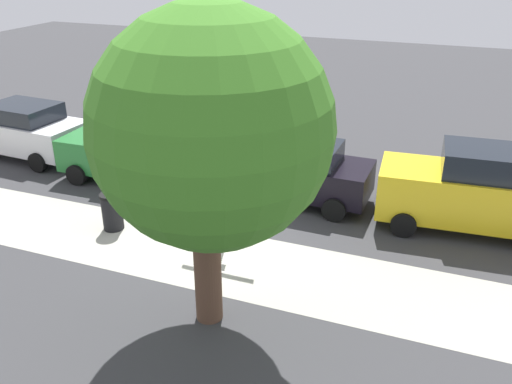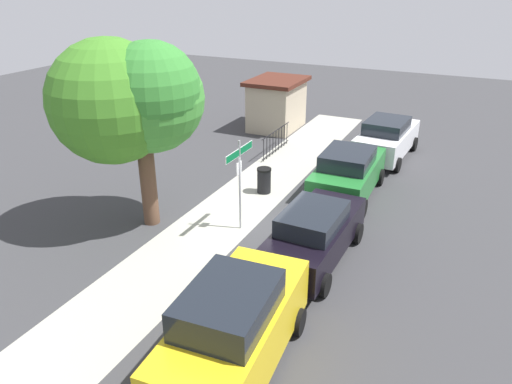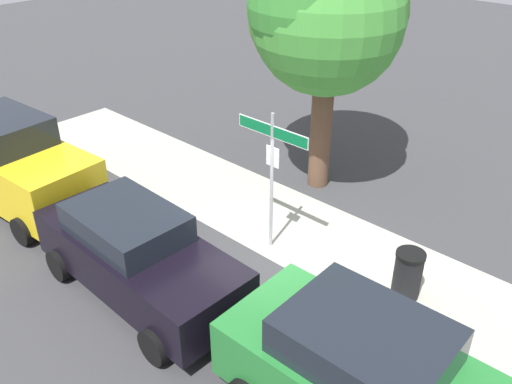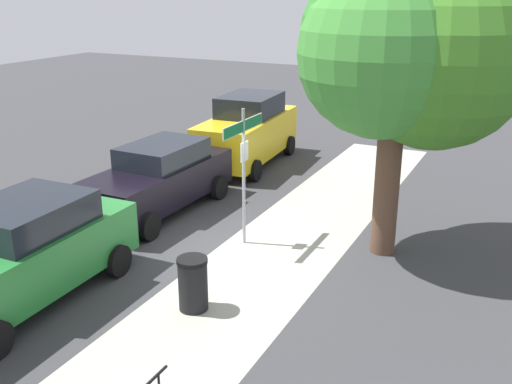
# 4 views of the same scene
# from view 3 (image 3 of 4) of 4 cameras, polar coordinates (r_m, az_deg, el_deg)

# --- Properties ---
(ground_plane) EXTENTS (60.00, 60.00, 0.00)m
(ground_plane) POSITION_cam_3_polar(r_m,az_deg,el_deg) (11.27, 1.91, -7.36)
(ground_plane) COLOR #38383A
(sidewalk_strip) EXTENTS (24.00, 2.60, 0.00)m
(sidewalk_strip) POSITION_cam_3_polar(r_m,az_deg,el_deg) (11.28, 14.13, -8.37)
(sidewalk_strip) COLOR #A6A496
(sidewalk_strip) RESTS_ON ground_plane
(street_sign) EXTENTS (1.75, 0.07, 3.04)m
(street_sign) POSITION_cam_3_polar(r_m,az_deg,el_deg) (10.65, 1.70, 3.82)
(street_sign) COLOR #9EA0A5
(street_sign) RESTS_ON ground_plane
(shade_tree) EXTENTS (4.25, 4.51, 6.06)m
(shade_tree) POSITION_cam_3_polar(r_m,az_deg,el_deg) (12.92, 7.17, 18.22)
(shade_tree) COLOR brown
(shade_tree) RESTS_ON ground_plane
(car_yellow) EXTENTS (4.67, 2.29, 2.20)m
(car_yellow) POSITION_cam_3_polar(r_m,az_deg,el_deg) (13.91, -24.10, 2.80)
(car_yellow) COLOR yellow
(car_yellow) RESTS_ON ground_plane
(car_black) EXTENTS (4.54, 2.00, 1.74)m
(car_black) POSITION_cam_3_polar(r_m,az_deg,el_deg) (10.23, -12.41, -6.40)
(car_black) COLOR black
(car_black) RESTS_ON ground_plane
(car_green) EXTENTS (4.54, 2.19, 1.85)m
(car_green) POSITION_cam_3_polar(r_m,az_deg,el_deg) (7.93, 12.36, -19.01)
(car_green) COLOR #23712E
(car_green) RESTS_ON ground_plane
(trash_bin) EXTENTS (0.55, 0.55, 0.98)m
(trash_bin) POSITION_cam_3_polar(r_m,az_deg,el_deg) (10.54, 15.64, -8.34)
(trash_bin) COLOR black
(trash_bin) RESTS_ON ground_plane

